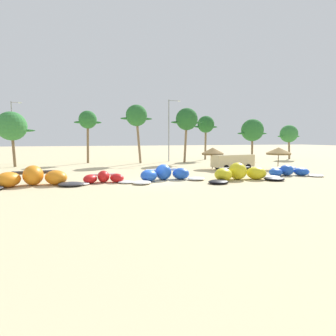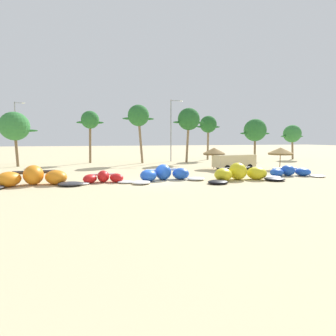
# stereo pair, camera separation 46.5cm
# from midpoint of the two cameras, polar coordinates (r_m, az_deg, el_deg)

# --- Properties ---
(ground_plane) EXTENTS (260.00, 260.00, 0.00)m
(ground_plane) POSITION_cam_midpoint_polar(r_m,az_deg,el_deg) (24.29, -3.33, -2.95)
(ground_plane) COLOR beige
(kite_far_left) EXTENTS (8.18, 4.12, 1.63)m
(kite_far_left) POSITION_cam_midpoint_polar(r_m,az_deg,el_deg) (24.92, -26.72, -1.91)
(kite_far_left) COLOR #333338
(kite_far_left) RESTS_ON ground
(kite_left) EXTENTS (5.36, 2.48, 1.04)m
(kite_left) POSITION_cam_midpoint_polar(r_m,az_deg,el_deg) (24.53, -13.72, -2.09)
(kite_left) COLOR white
(kite_left) RESTS_ON ground
(kite_left_of_center) EXTENTS (7.23, 3.93, 1.44)m
(kite_left_of_center) POSITION_cam_midpoint_polar(r_m,az_deg,el_deg) (25.24, -1.13, -1.33)
(kite_left_of_center) COLOR white
(kite_left_of_center) RESTS_ON ground
(kite_center) EXTENTS (8.01, 3.77, 1.59)m
(kite_center) POSITION_cam_midpoint_polar(r_m,az_deg,el_deg) (26.21, 14.21, -1.12)
(kite_center) COLOR black
(kite_center) RESTS_ON ground
(kite_right_of_center) EXTENTS (6.66, 3.30, 1.10)m
(kite_right_of_center) POSITION_cam_midpoint_polar(r_m,az_deg,el_deg) (30.79, 23.31, -0.72)
(kite_right_of_center) COLOR white
(kite_right_of_center) RESTS_ON ground
(beach_umbrella_near_van) EXTENTS (2.84, 2.84, 2.69)m
(beach_umbrella_near_van) POSITION_cam_midpoint_polar(r_m,az_deg,el_deg) (35.49, 8.88, 3.46)
(beach_umbrella_near_van) COLOR brown
(beach_umbrella_near_van) RESTS_ON ground
(beach_umbrella_middle) EXTENTS (3.06, 3.06, 2.74)m
(beach_umbrella_middle) POSITION_cam_midpoint_polar(r_m,az_deg,el_deg) (36.99, 21.61, 3.29)
(beach_umbrella_middle) COLOR brown
(beach_umbrella_middle) RESTS_ON ground
(parked_van) EXTENTS (5.51, 2.67, 1.84)m
(parked_van) POSITION_cam_midpoint_polar(r_m,az_deg,el_deg) (35.15, 12.75, 1.50)
(parked_van) COLOR beige
(parked_van) RESTS_ON ground
(palm_leftmost) EXTENTS (5.81, 3.87, 7.45)m
(palm_leftmost) POSITION_cam_midpoint_polar(r_m,az_deg,el_deg) (42.86, -29.96, 7.49)
(palm_leftmost) COLOR brown
(palm_leftmost) RESTS_ON ground
(palm_left) EXTENTS (4.17, 2.78, 8.16)m
(palm_left) POSITION_cam_midpoint_polar(r_m,az_deg,el_deg) (45.27, -16.58, 9.40)
(palm_left) COLOR brown
(palm_left) RESTS_ON ground
(palm_left_of_gap) EXTENTS (4.94, 3.29, 9.03)m
(palm_left_of_gap) POSITION_cam_midpoint_polar(r_m,az_deg,el_deg) (43.34, -6.85, 10.63)
(palm_left_of_gap) COLOR #7F6647
(palm_left_of_gap) RESTS_ON ground
(palm_center_left) EXTENTS (5.26, 3.51, 8.68)m
(palm_center_left) POSITION_cam_midpoint_polar(r_m,az_deg,el_deg) (44.47, 3.60, 9.98)
(palm_center_left) COLOR #7F6647
(palm_center_left) RESTS_ON ground
(palm_center_right) EXTENTS (4.58, 3.05, 7.96)m
(palm_center_right) POSITION_cam_midpoint_polar(r_m,az_deg,el_deg) (51.07, 7.59, 8.85)
(palm_center_right) COLOR #7F6647
(palm_center_right) RESTS_ON ground
(palm_right_of_gap) EXTENTS (5.83, 3.88, 7.27)m
(palm_right_of_gap) POSITION_cam_midpoint_polar(r_m,az_deg,el_deg) (50.93, 16.83, 7.48)
(palm_right_of_gap) COLOR brown
(palm_right_of_gap) RESTS_ON ground
(palm_right) EXTENTS (4.86, 3.24, 6.38)m
(palm_right) POSITION_cam_midpoint_polar(r_m,az_deg,el_deg) (56.60, 23.54, 6.47)
(palm_right) COLOR #7F6647
(palm_right) RESTS_ON ground
(lamppost_west) EXTENTS (1.58, 0.24, 9.44)m
(lamppost_west) POSITION_cam_midpoint_polar(r_m,az_deg,el_deg) (48.60, -29.61, 6.97)
(lamppost_west) COLOR gray
(lamppost_west) RESTS_ON ground
(lamppost_west_center) EXTENTS (2.16, 0.24, 10.30)m
(lamppost_west_center) POSITION_cam_midpoint_polar(r_m,az_deg,el_deg) (46.74, 0.07, 8.45)
(lamppost_west_center) COLOR gray
(lamppost_west_center) RESTS_ON ground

